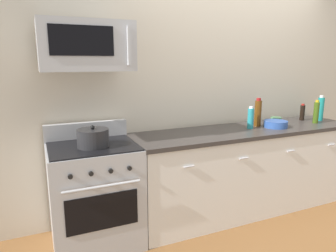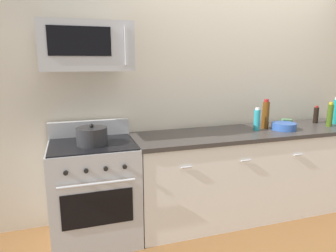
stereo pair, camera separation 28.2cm
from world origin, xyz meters
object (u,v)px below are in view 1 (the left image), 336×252
bowl_green_glaze (276,120)px  microwave (86,46)px  range_oven (95,194)px  bowl_blue_mixing (276,124)px  bottle_dish_soap (250,118)px  bottle_wine_amber (258,113)px  bottle_sparkling_teal (321,109)px  stockpot (93,138)px  bottle_soy_sauce_dark (302,112)px  bottle_olive_oil (316,112)px

bowl_green_glaze → microwave: bearing=-177.4°
range_oven → bowl_green_glaze: range_oven is taller
bowl_blue_mixing → bottle_dish_soap: bearing=168.6°
bowl_blue_mixing → bowl_green_glaze: size_ratio=2.01×
range_oven → bowl_blue_mixing: size_ratio=4.22×
bottle_wine_amber → bowl_blue_mixing: size_ratio=1.24×
bottle_dish_soap → bowl_green_glaze: size_ratio=1.90×
microwave → bottle_sparkling_teal: (2.75, -0.02, -0.68)m
bottle_wine_amber → stockpot: bottle_wine_amber is taller
range_oven → stockpot: bearing=-90.0°
bottle_sparkling_teal → bottle_wine_amber: bearing=177.6°
bottle_wine_amber → bottle_soy_sauce_dark: size_ratio=1.55×
bottle_olive_oil → bowl_green_glaze: bottle_olive_oil is taller
bottle_wine_amber → bottle_olive_oil: bearing=-10.6°
bottle_wine_amber → bowl_green_glaze: bottle_wine_amber is taller
bottle_dish_soap → bowl_blue_mixing: (0.30, -0.06, -0.07)m
microwave → bowl_blue_mixing: bearing=-3.1°
bottle_olive_oil → bottle_wine_amber: size_ratio=0.86×
bottle_dish_soap → bowl_green_glaze: bearing=16.4°
bottle_olive_oil → bowl_green_glaze: 0.46m
bottle_olive_oil → stockpot: (-2.57, 0.02, -0.05)m
bowl_green_glaze → bowl_blue_mixing: bearing=-133.6°
bottle_soy_sauce_dark → bowl_green_glaze: (-0.40, 0.02, -0.06)m
bottle_wine_amber → bowl_blue_mixing: 0.22m
bottle_sparkling_teal → bowl_green_glaze: 0.60m
bottle_olive_oil → stockpot: bearing=179.6°
range_oven → bowl_blue_mixing: bearing=-1.8°
bottle_olive_oil → stockpot: bottle_olive_oil is taller
range_oven → bottle_sparkling_teal: 2.81m
bottle_olive_oil → bottle_wine_amber: bearing=169.4°
bowl_blue_mixing → bottle_sparkling_teal: bearing=6.6°
microwave → bottle_soy_sauce_dark: 2.67m
bottle_dish_soap → bowl_blue_mixing: 0.31m
bottle_sparkling_teal → bowl_green_glaze: size_ratio=2.44×
bottle_wine_amber → stockpot: bearing=-176.3°
microwave → bowl_green_glaze: (2.17, 0.10, -0.80)m
microwave → bottle_wine_amber: (1.83, 0.02, -0.68)m
microwave → bowl_blue_mixing: size_ratio=2.93×
range_oven → stockpot: (0.00, -0.05, 0.53)m
range_oven → bottle_olive_oil: bottle_olive_oil is taller
range_oven → microwave: size_ratio=1.44×
microwave → bottle_dish_soap: (1.68, -0.05, -0.72)m
stockpot → bottle_wine_amber: bearing=3.7°
bottle_wine_amber → bottle_soy_sauce_dark: bottle_wine_amber is taller
bottle_wine_amber → stockpot: 1.83m
bottle_soy_sauce_dark → stockpot: size_ratio=0.77×
bottle_olive_oil → bottle_soy_sauce_dark: bearing=90.2°
bottle_olive_oil → bottle_soy_sauce_dark: size_ratio=1.33×
range_oven → stockpot: size_ratio=4.05×
bowl_green_glaze → bottle_soy_sauce_dark: bearing=-2.4°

